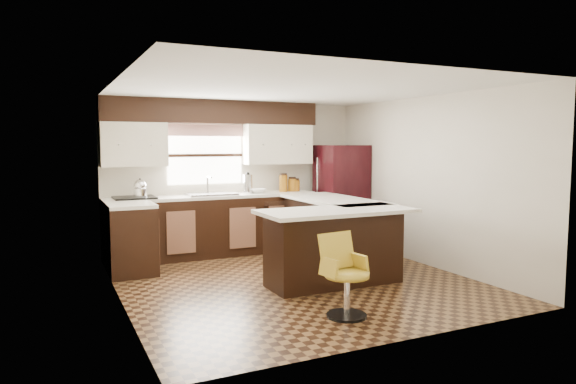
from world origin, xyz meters
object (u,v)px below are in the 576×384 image
refrigerator (341,196)px  peninsula_long (331,233)px  peninsula_return (334,248)px  bar_chair (347,276)px

refrigerator → peninsula_long: bearing=-127.3°
peninsula_return → peninsula_long: bearing=61.7°
peninsula_long → refrigerator: 1.40m
peninsula_long → bar_chair: bearing=-116.3°
peninsula_return → refrigerator: size_ratio=0.97×
peninsula_long → refrigerator: bearing=52.7°
peninsula_long → bar_chair: peninsula_long is taller
peninsula_return → bar_chair: peninsula_return is taller
refrigerator → bar_chair: bearing=-120.4°
peninsula_long → peninsula_return: 1.11m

